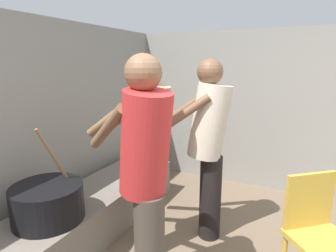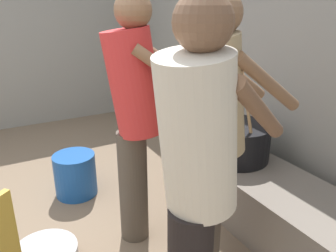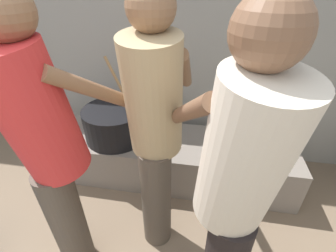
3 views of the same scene
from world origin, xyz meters
name	(u,v)px [view 3 (image 3 of 3)]	position (x,y,z in m)	size (l,w,h in m)	color
block_enclosure_rear	(103,53)	(0.00, 2.42, 1.01)	(5.51, 0.20, 2.03)	gray
hearth_ledge	(170,158)	(0.77, 1.90, 0.20)	(2.22, 0.60, 0.41)	slate
cooking_pot_main	(115,123)	(0.27, 1.88, 0.55)	(0.54, 0.54, 0.74)	black
cook_in_cream_shirt	(236,189)	(1.19, 0.89, 0.95)	(0.56, 0.75, 1.65)	black
cook_in_red_shirt	(48,146)	(0.30, 1.00, 0.96)	(0.60, 0.75, 1.67)	#4C4238
cook_in_tan_shirt	(155,126)	(0.78, 1.27, 0.96)	(0.35, 0.69, 1.67)	#4C4238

